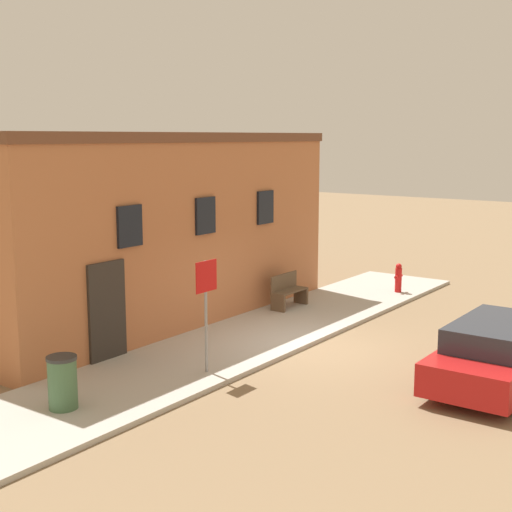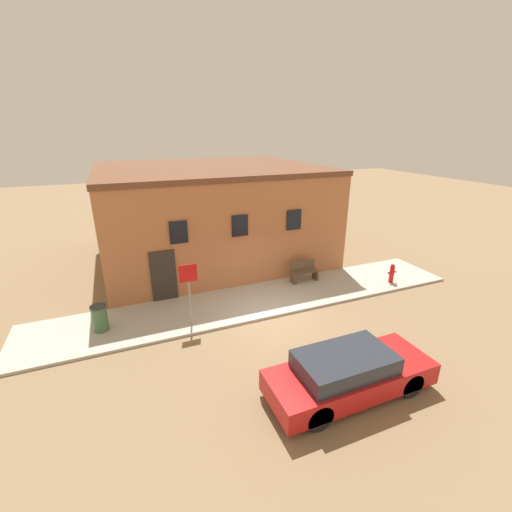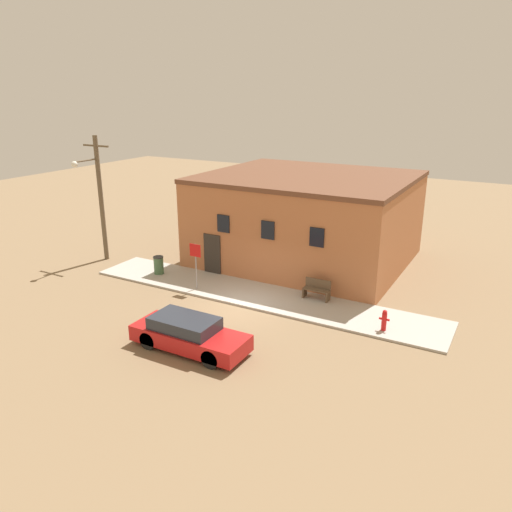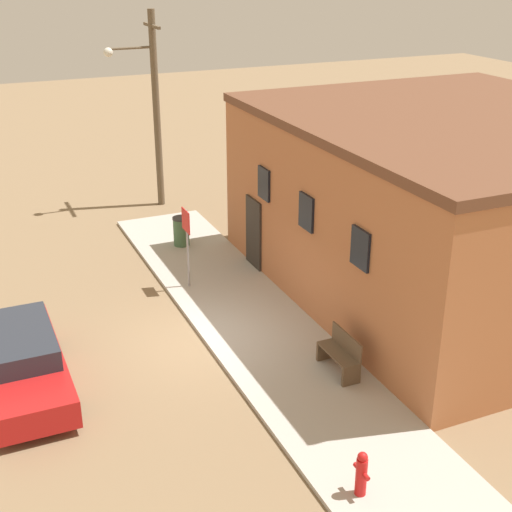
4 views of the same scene
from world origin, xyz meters
TOP-DOWN VIEW (x-y plane):
  - ground_plane at (0.00, 0.00)m, footprint 80.00×80.00m
  - sidewalk at (0.00, 1.46)m, footprint 17.63×2.91m
  - brick_building at (-0.20, 7.65)m, footprint 11.00×9.61m
  - fire_hydrant at (6.26, 0.67)m, footprint 0.42×0.20m
  - stop_sign at (-2.90, 0.63)m, footprint 0.62×0.06m
  - bench at (2.67, 2.33)m, footprint 1.24×0.44m
  - trash_bin at (-5.88, 1.40)m, footprint 0.53×0.53m
  - parked_car at (0.23, -4.25)m, footprint 4.54×1.66m

SIDE VIEW (x-z plane):
  - ground_plane at x=0.00m, z-range 0.00..0.00m
  - sidewalk at x=0.00m, z-range 0.00..0.10m
  - bench at x=2.67m, z-range 0.07..1.00m
  - fire_hydrant at x=6.26m, z-range 0.10..0.99m
  - trash_bin at x=-5.88m, z-range 0.11..1.05m
  - parked_car at x=0.23m, z-range -0.01..1.26m
  - stop_sign at x=-2.90m, z-range 0.54..2.81m
  - brick_building at x=-0.20m, z-range 0.00..4.89m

